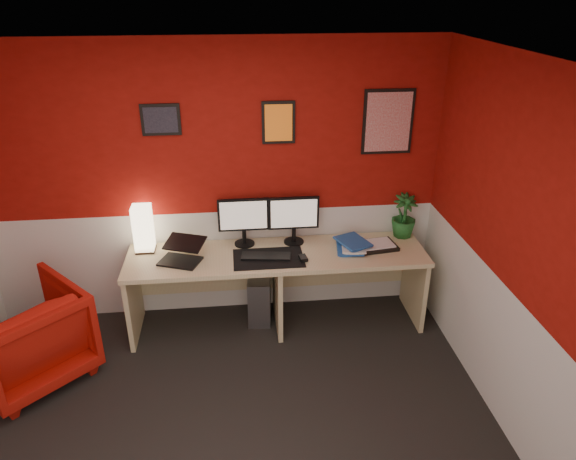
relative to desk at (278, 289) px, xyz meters
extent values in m
cube|color=black|center=(-0.53, -1.41, -0.36)|extent=(4.00, 3.50, 0.01)
cube|color=white|center=(-0.53, -1.41, 2.13)|extent=(4.00, 3.50, 0.01)
cube|color=#9A150E|center=(-0.53, 0.34, 0.89)|extent=(4.00, 0.01, 2.50)
cube|color=#9A150E|center=(1.47, -1.41, 0.89)|extent=(0.01, 3.50, 2.50)
cube|color=silver|center=(-0.53, 0.34, 0.14)|extent=(4.00, 0.01, 1.00)
cube|color=silver|center=(1.47, -1.41, 0.14)|extent=(0.01, 3.50, 1.00)
cube|color=#CEB884|center=(0.00, 0.00, 0.00)|extent=(2.60, 0.65, 0.73)
cube|color=#FFE5B2|center=(-1.14, 0.19, 0.56)|extent=(0.16, 0.16, 0.40)
cube|color=black|center=(-0.83, -0.06, 0.47)|extent=(0.39, 0.33, 0.22)
cube|color=black|center=(-0.28, 0.21, 0.66)|extent=(0.45, 0.06, 0.58)
cube|color=black|center=(0.17, 0.20, 0.66)|extent=(0.45, 0.06, 0.58)
cube|color=black|center=(-0.08, -0.08, 0.37)|extent=(0.60, 0.38, 0.01)
cube|color=black|center=(-0.10, -0.06, 0.38)|extent=(0.44, 0.20, 0.02)
cube|color=black|center=(0.21, -0.14, 0.39)|extent=(0.07, 0.11, 0.03)
imported|color=#21509B|center=(0.53, 0.03, 0.38)|extent=(0.27, 0.34, 0.03)
imported|color=silver|center=(0.57, 0.01, 0.40)|extent=(0.25, 0.31, 0.02)
imported|color=#21509B|center=(0.57, -0.02, 0.43)|extent=(0.33, 0.37, 0.03)
cube|color=black|center=(0.88, 0.02, 0.38)|extent=(0.38, 0.30, 0.03)
imported|color=#19591E|center=(1.19, 0.23, 0.57)|extent=(0.26, 0.26, 0.41)
cube|color=#99999E|center=(-0.16, 0.15, -0.14)|extent=(0.24, 0.47, 0.45)
imported|color=#A6160C|center=(-2.02, -0.49, 0.02)|extent=(1.16, 1.17, 0.76)
cube|color=black|center=(-0.92, 0.33, 1.49)|extent=(0.32, 0.02, 0.26)
cube|color=orange|center=(0.05, 0.33, 1.44)|extent=(0.28, 0.02, 0.36)
cube|color=red|center=(0.99, 0.33, 1.42)|extent=(0.44, 0.02, 0.56)
camera|label=1|loc=(-0.35, -4.05, 2.54)|focal=33.03mm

